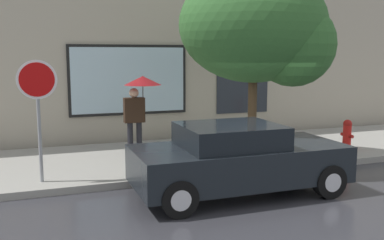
{
  "coord_description": "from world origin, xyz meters",
  "views": [
    {
      "loc": [
        -4.43,
        -7.45,
        2.67
      ],
      "look_at": [
        -1.09,
        1.8,
        1.2
      ],
      "focal_mm": 41.03,
      "sensor_mm": 36.0,
      "label": 1
    }
  ],
  "objects_px": {
    "pedestrian_with_umbrella": "(140,94)",
    "street_tree": "(262,29)",
    "stop_sign": "(38,97)",
    "parked_car": "(237,159)",
    "fire_hydrant": "(347,135)"
  },
  "relations": [
    {
      "from": "pedestrian_with_umbrella",
      "to": "street_tree",
      "type": "distance_m",
      "value": 3.32
    },
    {
      "from": "fire_hydrant",
      "to": "pedestrian_with_umbrella",
      "type": "distance_m",
      "value": 5.62
    },
    {
      "from": "street_tree",
      "to": "fire_hydrant",
      "type": "bearing_deg",
      "value": 6.54
    },
    {
      "from": "parked_car",
      "to": "street_tree",
      "type": "height_order",
      "value": "street_tree"
    },
    {
      "from": "parked_car",
      "to": "stop_sign",
      "type": "bearing_deg",
      "value": 156.19
    },
    {
      "from": "pedestrian_with_umbrella",
      "to": "street_tree",
      "type": "height_order",
      "value": "street_tree"
    },
    {
      "from": "pedestrian_with_umbrella",
      "to": "stop_sign",
      "type": "relative_size",
      "value": 0.82
    },
    {
      "from": "stop_sign",
      "to": "fire_hydrant",
      "type": "bearing_deg",
      "value": 3.37
    },
    {
      "from": "fire_hydrant",
      "to": "pedestrian_with_umbrella",
      "type": "xyz_separation_m",
      "value": [
        -5.39,
        1.1,
        1.15
      ]
    },
    {
      "from": "pedestrian_with_umbrella",
      "to": "parked_car",
      "type": "bearing_deg",
      "value": -69.42
    },
    {
      "from": "parked_car",
      "to": "stop_sign",
      "type": "relative_size",
      "value": 1.68
    },
    {
      "from": "parked_car",
      "to": "street_tree",
      "type": "distance_m",
      "value": 3.38
    },
    {
      "from": "street_tree",
      "to": "pedestrian_with_umbrella",
      "type": "bearing_deg",
      "value": 151.09
    },
    {
      "from": "pedestrian_with_umbrella",
      "to": "street_tree",
      "type": "bearing_deg",
      "value": -28.91
    },
    {
      "from": "parked_car",
      "to": "stop_sign",
      "type": "height_order",
      "value": "stop_sign"
    }
  ]
}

